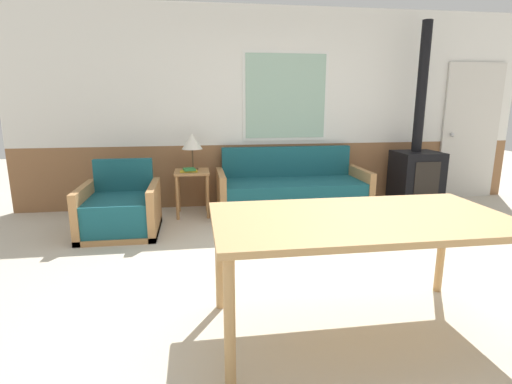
{
  "coord_description": "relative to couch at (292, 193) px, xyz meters",
  "views": [
    {
      "loc": [
        -1.17,
        -2.95,
        1.48
      ],
      "look_at": [
        -0.57,
        1.0,
        0.55
      ],
      "focal_mm": 28.0,
      "sensor_mm": 36.0,
      "label": 1
    }
  ],
  "objects": [
    {
      "name": "side_table",
      "position": [
        -1.31,
        0.05,
        0.2
      ],
      "size": [
        0.44,
        0.44,
        0.59
      ],
      "color": "#B27F4C",
      "rests_on": "ground_plane"
    },
    {
      "name": "book_stack",
      "position": [
        -1.35,
        -0.03,
        0.35
      ],
      "size": [
        0.22,
        0.18,
        0.05
      ],
      "color": "gold",
      "rests_on": "side_table"
    },
    {
      "name": "ground_plane",
      "position": [
        -0.09,
        -2.13,
        -0.26
      ],
      "size": [
        16.0,
        16.0,
        0.0
      ],
      "primitive_type": "plane",
      "color": "beige"
    },
    {
      "name": "wood_stove",
      "position": [
        1.79,
        0.02,
        0.33
      ],
      "size": [
        0.59,
        0.55,
        2.49
      ],
      "color": "black",
      "rests_on": "ground_plane"
    },
    {
      "name": "dining_table",
      "position": [
        -0.26,
        -2.83,
        0.45
      ],
      "size": [
        1.84,
        0.96,
        0.78
      ],
      "color": "tan",
      "rests_on": "ground_plane"
    },
    {
      "name": "wall_back",
      "position": [
        -0.09,
        0.5,
        1.1
      ],
      "size": [
        7.2,
        0.09,
        2.7
      ],
      "color": "#8E603D",
      "rests_on": "ground_plane"
    },
    {
      "name": "entry_door",
      "position": [
        2.86,
        0.45,
        0.75
      ],
      "size": [
        0.92,
        0.09,
        2.01
      ],
      "color": "silver",
      "rests_on": "ground_plane"
    },
    {
      "name": "table_lamp",
      "position": [
        -1.3,
        0.13,
        0.69
      ],
      "size": [
        0.27,
        0.27,
        0.47
      ],
      "color": "#4C3823",
      "rests_on": "side_table"
    },
    {
      "name": "armchair",
      "position": [
        -2.12,
        -0.55,
        -0.01
      ],
      "size": [
        0.84,
        0.86,
        0.79
      ],
      "rotation": [
        0.0,
        0.0,
        0.07
      ],
      "color": "#B27F4C",
      "rests_on": "ground_plane"
    },
    {
      "name": "couch",
      "position": [
        0.0,
        0.0,
        0.0
      ],
      "size": [
        1.97,
        0.83,
        0.84
      ],
      "color": "#B27F4C",
      "rests_on": "ground_plane"
    }
  ]
}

